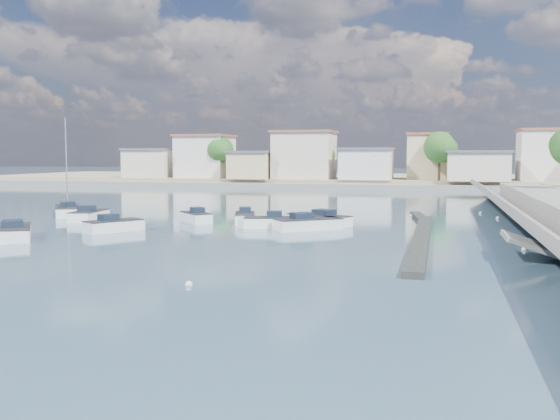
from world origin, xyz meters
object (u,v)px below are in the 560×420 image
(motorboat_f, at_px, (195,218))
(motorboat_h, at_px, (311,224))
(motorboat_a, at_px, (14,233))
(sailboat, at_px, (68,211))
(motorboat_b, at_px, (117,226))
(motorboat_d, at_px, (267,223))
(motorboat_g, at_px, (245,219))
(motorboat_e, at_px, (90,216))
(motorboat_c, at_px, (316,220))

(motorboat_f, height_order, motorboat_h, same)
(motorboat_a, distance_m, sailboat, 16.21)
(motorboat_b, bearing_deg, motorboat_d, 25.45)
(motorboat_a, height_order, motorboat_h, same)
(motorboat_b, relative_size, motorboat_f, 1.14)
(motorboat_a, height_order, motorboat_f, same)
(motorboat_a, relative_size, motorboat_g, 1.22)
(motorboat_e, height_order, sailboat, sailboat)
(motorboat_b, distance_m, motorboat_h, 14.09)
(sailboat, bearing_deg, motorboat_h, -12.80)
(motorboat_e, bearing_deg, sailboat, 141.77)
(motorboat_d, bearing_deg, motorboat_c, 41.51)
(motorboat_g, bearing_deg, motorboat_d, -44.24)
(motorboat_h, bearing_deg, motorboat_a, -151.64)
(motorboat_f, xyz_separation_m, motorboat_h, (10.18, -2.51, 0.00))
(motorboat_a, height_order, motorboat_b, same)
(motorboat_a, distance_m, motorboat_c, 21.88)
(motorboat_b, bearing_deg, motorboat_e, 132.98)
(motorboat_g, bearing_deg, motorboat_f, 179.92)
(motorboat_e, bearing_deg, motorboat_f, 3.72)
(motorboat_b, distance_m, motorboat_c, 15.17)
(sailboat, bearing_deg, motorboat_g, -9.23)
(motorboat_f, bearing_deg, motorboat_g, -0.08)
(motorboat_a, height_order, motorboat_e, same)
(motorboat_a, bearing_deg, motorboat_f, 57.42)
(motorboat_g, bearing_deg, motorboat_c, 5.00)
(motorboat_f, bearing_deg, motorboat_a, -122.58)
(motorboat_e, distance_m, sailboat, 5.67)
(motorboat_c, xyz_separation_m, motorboat_g, (-5.70, -0.50, 0.00))
(motorboat_c, distance_m, motorboat_f, 10.01)
(motorboat_c, bearing_deg, motorboat_d, -138.49)
(motorboat_a, xyz_separation_m, motorboat_d, (14.55, 9.83, -0.00))
(motorboat_d, height_order, motorboat_f, same)
(motorboat_e, distance_m, motorboat_h, 19.47)
(motorboat_d, relative_size, motorboat_e, 0.84)
(motorboat_b, relative_size, motorboat_c, 0.78)
(motorboat_h, bearing_deg, motorboat_f, 166.17)
(motorboat_a, bearing_deg, motorboat_g, 45.27)
(motorboat_c, distance_m, motorboat_g, 5.73)
(motorboat_d, xyz_separation_m, motorboat_f, (-6.74, 2.39, 0.00))
(motorboat_d, xyz_separation_m, motorboat_g, (-2.45, 2.38, 0.00))
(sailboat, bearing_deg, motorboat_e, -38.23)
(motorboat_c, relative_size, motorboat_h, 1.08)
(motorboat_a, xyz_separation_m, motorboat_b, (4.67, 5.13, -0.00))
(motorboat_c, height_order, motorboat_f, same)
(motorboat_c, height_order, sailboat, sailboat)
(motorboat_f, bearing_deg, motorboat_b, -113.89)
(motorboat_b, height_order, motorboat_g, same)
(sailboat, bearing_deg, motorboat_b, -43.60)
(motorboat_b, xyz_separation_m, motorboat_c, (13.13, 7.58, 0.00))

